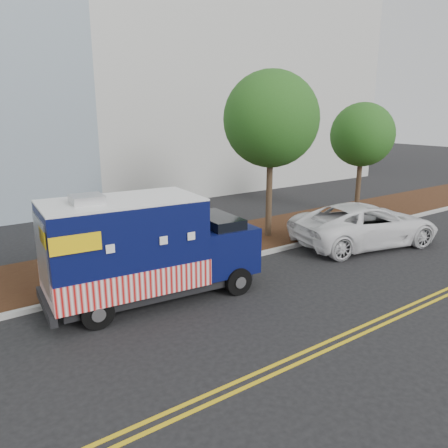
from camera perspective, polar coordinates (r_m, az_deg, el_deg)
ground at (r=13.45m, az=-5.22°, el=-9.08°), size 120.00×120.00×0.00m
curb at (r=14.56m, az=-8.05°, el=-6.95°), size 120.00×0.18×0.15m
mulch_strip at (r=16.34m, az=-11.49°, el=-4.66°), size 120.00×4.00×0.15m
centerline_near at (r=10.28m, az=8.09°, el=-17.18°), size 120.00×0.10×0.01m
centerline_far at (r=10.13m, az=9.11°, el=-17.75°), size 120.00×0.10×0.01m
tree_c at (r=18.26m, az=6.17°, el=13.43°), size 3.91×3.91×7.00m
tree_d at (r=23.90m, az=17.61°, el=11.03°), size 3.25×3.25×5.80m
sign_post at (r=13.59m, az=-15.84°, el=-3.93°), size 0.06×0.06×2.40m
food_truck at (r=12.69m, az=-10.53°, el=-3.58°), size 6.39×2.88×3.27m
white_car at (r=18.77m, az=17.99°, el=-0.06°), size 6.68×4.16×1.72m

